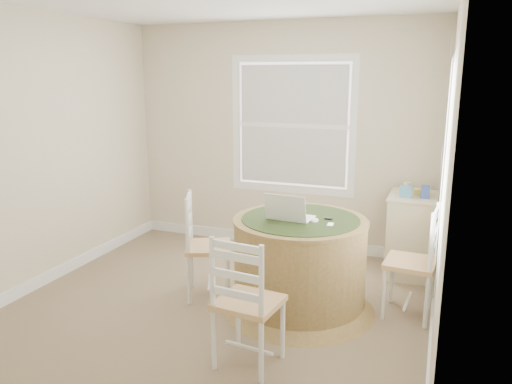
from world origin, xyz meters
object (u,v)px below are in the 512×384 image
at_px(chair_right, 410,262).
at_px(laptop, 290,215).
at_px(chair_near, 249,302).
at_px(corner_chest, 410,235).
at_px(chair_left, 209,247).
at_px(round_table, 300,261).

xyz_separation_m(chair_right, laptop, (-0.98, -0.26, 0.38)).
bearing_deg(chair_near, chair_right, -123.82).
distance_m(chair_right, laptop, 1.08).
height_order(chair_near, corner_chest, chair_near).
bearing_deg(corner_chest, chair_right, -86.14).
height_order(chair_near, chair_right, same).
distance_m(chair_near, laptop, 0.99).
bearing_deg(chair_near, chair_left, -44.33).
relative_size(chair_right, laptop, 2.49).
bearing_deg(chair_left, chair_right, -106.06).
relative_size(round_table, chair_left, 1.39).
height_order(chair_near, laptop, laptop).
height_order(round_table, chair_left, chair_left).
bearing_deg(laptop, round_table, -146.77).
xyz_separation_m(chair_left, corner_chest, (1.70, 1.20, -0.06)).
bearing_deg(chair_right, round_table, -71.37).
height_order(chair_left, chair_right, same).
bearing_deg(corner_chest, round_table, -125.29).
xyz_separation_m(round_table, laptop, (-0.08, -0.04, 0.41)).
relative_size(chair_near, chair_right, 1.00).
bearing_deg(round_table, chair_near, -101.01).
distance_m(round_table, chair_left, 0.86).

